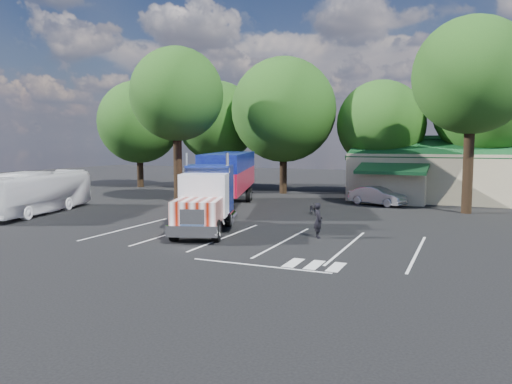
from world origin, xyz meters
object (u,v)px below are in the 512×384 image
at_px(bicycle, 314,208).
at_px(silver_sedan, 377,196).
at_px(woman, 318,220).
at_px(semi_truck, 225,178).
at_px(tour_bus, 37,193).

bearing_deg(bicycle, silver_sedan, 31.33).
relative_size(woman, bicycle, 1.14).
distance_m(semi_truck, bicycle, 6.58).
height_order(woman, bicycle, woman).
bearing_deg(woman, semi_truck, 20.73).
bearing_deg(tour_bus, bicycle, 8.86).
relative_size(bicycle, tour_bus, 0.15).
relative_size(semi_truck, tour_bus, 1.95).
bearing_deg(tour_bus, silver_sedan, 20.21).
distance_m(woman, silver_sedan, 14.85).
xyz_separation_m(tour_bus, silver_sedan, (21.00, 13.98, -0.72)).
bearing_deg(semi_truck, woman, -55.39).
xyz_separation_m(bicycle, silver_sedan, (3.20, 6.68, 0.32)).
bearing_deg(bicycle, semi_truck, 162.28).
relative_size(semi_truck, woman, 11.20).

